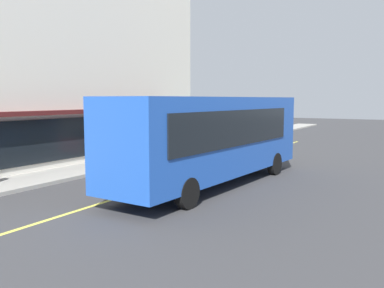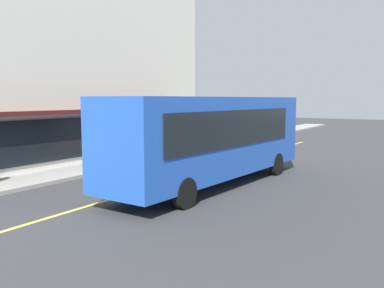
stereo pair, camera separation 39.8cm
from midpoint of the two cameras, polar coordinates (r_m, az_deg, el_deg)
ground at (r=17.92m, az=-2.27°, el=-4.77°), size 120.00×120.00×0.00m
sidewalk at (r=20.92m, az=-13.72°, el=-3.15°), size 80.00×2.44×0.15m
lane_centre_stripe at (r=17.92m, az=-2.27°, el=-4.76°), size 36.00×0.16×0.01m
storefront_building at (r=24.42m, az=-25.11°, el=14.33°), size 24.44×8.89×14.22m
bus at (r=16.26m, az=2.40°, el=1.17°), size 11.26×3.16×3.50m
car_teal at (r=30.97m, az=7.61°, el=1.22°), size 4.32×1.90×1.52m
car_maroon at (r=23.27m, az=-1.28°, el=-0.37°), size 4.38×2.02×1.52m
pedestrian_waiting at (r=30.15m, az=1.68°, el=1.97°), size 0.34×0.34×1.71m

